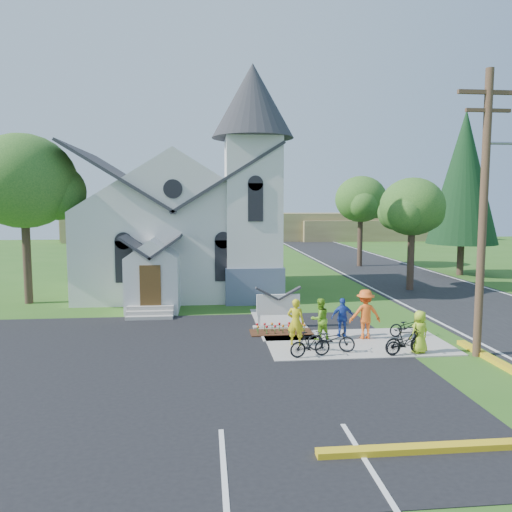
{
  "coord_description": "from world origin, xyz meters",
  "views": [
    {
      "loc": [
        -4.32,
        -18.01,
        5.44
      ],
      "look_at": [
        -1.99,
        5.0,
        3.0
      ],
      "focal_mm": 35.0,
      "sensor_mm": 36.0,
      "label": 1
    }
  ],
  "objects": [
    {
      "name": "cyclist_0",
      "position": [
        -0.94,
        0.36,
        0.95
      ],
      "size": [
        0.77,
        0.64,
        1.8
      ],
      "primitive_type": "imported",
      "rotation": [
        0.0,
        0.0,
        2.77
      ],
      "color": "gold",
      "rests_on": "sidewalk"
    },
    {
      "name": "utility_pole",
      "position": [
        5.36,
        -1.5,
        5.4
      ],
      "size": [
        3.45,
        0.28,
        10.0
      ],
      "color": "#473023",
      "rests_on": "ground"
    },
    {
      "name": "cyclist_4",
      "position": [
        3.35,
        -1.07,
        0.83
      ],
      "size": [
        0.88,
        0.72,
        1.55
      ],
      "primitive_type": "imported",
      "rotation": [
        0.0,
        0.0,
        3.48
      ],
      "color": "#A7CA25",
      "rests_on": "sidewalk"
    },
    {
      "name": "cyclist_1",
      "position": [
        0.16,
        1.06,
        0.88
      ],
      "size": [
        0.98,
        0.87,
        1.66
      ],
      "primitive_type": "imported",
      "rotation": [
        0.0,
        0.0,
        3.51
      ],
      "color": "#76BD23",
      "rests_on": "sidewalk"
    },
    {
      "name": "tree_road_mid",
      "position": [
        9.0,
        24.0,
        5.78
      ],
      "size": [
        4.4,
        4.4,
        7.8
      ],
      "color": "#3A281F",
      "rests_on": "ground"
    },
    {
      "name": "bike_4",
      "position": [
        3.84,
        1.16,
        0.47
      ],
      "size": [
        1.65,
        0.73,
        0.84
      ],
      "primitive_type": "imported",
      "rotation": [
        0.0,
        0.0,
        1.68
      ],
      "color": "black",
      "rests_on": "sidewalk"
    },
    {
      "name": "bike_3",
      "position": [
        2.78,
        -1.2,
        0.55
      ],
      "size": [
        1.7,
        0.73,
        0.99
      ],
      "primitive_type": "imported",
      "rotation": [
        0.0,
        0.0,
        1.74
      ],
      "color": "black",
      "rests_on": "sidewalk"
    },
    {
      "name": "bike_2",
      "position": [
        2.77,
        -1.2,
        0.46
      ],
      "size": [
        1.65,
        0.87,
        0.82
      ],
      "primitive_type": "imported",
      "rotation": [
        0.0,
        0.0,
        1.78
      ],
      "color": "black",
      "rests_on": "sidewalk"
    },
    {
      "name": "tree_road_near",
      "position": [
        8.5,
        12.0,
        5.21
      ],
      "size": [
        4.0,
        4.0,
        7.05
      ],
      "color": "#3A281F",
      "rests_on": "ground"
    },
    {
      "name": "ground",
      "position": [
        0.0,
        0.0,
        0.0
      ],
      "size": [
        120.0,
        120.0,
        0.0
      ],
      "primitive_type": "plane",
      "color": "#2F5F1B",
      "rests_on": "ground"
    },
    {
      "name": "cyclist_2",
      "position": [
        1.17,
        1.35,
        0.85
      ],
      "size": [
        0.94,
        0.41,
        1.59
      ],
      "primitive_type": "imported",
      "rotation": [
        0.0,
        0.0,
        3.12
      ],
      "color": "#2345B2",
      "rests_on": "sidewalk"
    },
    {
      "name": "church",
      "position": [
        -5.48,
        12.48,
        5.25
      ],
      "size": [
        12.35,
        12.0,
        13.0
      ],
      "color": "silver",
      "rests_on": "ground"
    },
    {
      "name": "conifer",
      "position": [
        15.0,
        18.0,
        7.39
      ],
      "size": [
        5.2,
        5.2,
        12.4
      ],
      "color": "#3A281F",
      "rests_on": "ground"
    },
    {
      "name": "tree_lot_corner",
      "position": [
        -14.0,
        10.0,
        6.6
      ],
      "size": [
        5.6,
        5.6,
        9.15
      ],
      "color": "#3A281F",
      "rests_on": "ground"
    },
    {
      "name": "bike_0",
      "position": [
        0.21,
        -0.57,
        0.5
      ],
      "size": [
        1.83,
        1.09,
        0.91
      ],
      "primitive_type": "imported",
      "rotation": [
        0.0,
        0.0,
        1.27
      ],
      "color": "black",
      "rests_on": "sidewalk"
    },
    {
      "name": "bike_1",
      "position": [
        -0.69,
        -1.15,
        0.51
      ],
      "size": [
        1.57,
        0.7,
        0.91
      ],
      "primitive_type": "imported",
      "rotation": [
        0.0,
        0.0,
        1.75
      ],
      "color": "black",
      "rests_on": "sidewalk"
    },
    {
      "name": "flower_bed",
      "position": [
        -1.2,
        2.3,
        0.04
      ],
      "size": [
        2.6,
        1.1,
        0.07
      ],
      "primitive_type": "cube",
      "color": "#3C2310",
      "rests_on": "ground"
    },
    {
      "name": "cyclist_3",
      "position": [
        2.0,
        1.01,
        1.04
      ],
      "size": [
        1.28,
        0.74,
        1.98
      ],
      "primitive_type": "imported",
      "rotation": [
        0.0,
        0.0,
        3.15
      ],
      "color": "orange",
      "rests_on": "sidewalk"
    },
    {
      "name": "distant_hills",
      "position": [
        3.36,
        56.33,
        2.17
      ],
      "size": [
        61.0,
        10.0,
        5.6
      ],
      "color": "olive",
      "rests_on": "ground"
    },
    {
      "name": "parking_lot",
      "position": [
        -7.0,
        -2.0,
        0.01
      ],
      "size": [
        20.0,
        16.0,
        0.02
      ],
      "primitive_type": "cube",
      "color": "black",
      "rests_on": "ground"
    },
    {
      "name": "road",
      "position": [
        10.0,
        15.0,
        0.01
      ],
      "size": [
        8.0,
        90.0,
        0.02
      ],
      "primitive_type": "cube",
      "color": "black",
      "rests_on": "ground"
    },
    {
      "name": "church_sign",
      "position": [
        -1.2,
        3.2,
        1.03
      ],
      "size": [
        2.2,
        0.4,
        1.7
      ],
      "color": "#9F9990",
      "rests_on": "ground"
    },
    {
      "name": "sidewalk",
      "position": [
        1.5,
        0.5,
        0.03
      ],
      "size": [
        7.0,
        4.0,
        0.05
      ],
      "primitive_type": "cube",
      "color": "#9F9990",
      "rests_on": "ground"
    }
  ]
}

